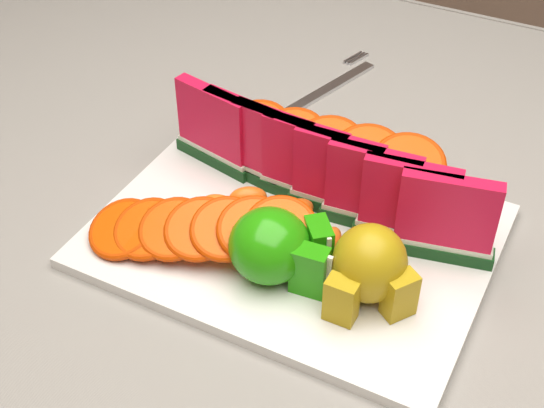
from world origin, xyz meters
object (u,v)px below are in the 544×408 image
Objects in this scene: apple_cluster at (277,248)px; platter at (294,235)px; fork at (333,84)px; pear_cluster at (370,267)px.

platter is at bearing 99.99° from apple_cluster.
apple_cluster reaches higher than fork.
platter is at bearing -73.71° from fork.
pear_cluster is at bearing -26.34° from platter.
apple_cluster is 0.38m from fork.
platter reaches higher than fork.
platter is 4.14× the size of pear_cluster.
fork is at bearing 105.25° from apple_cluster.
apple_cluster is at bearing -74.75° from fork.
fork is (-0.19, 0.35, -0.05)m from pear_cluster.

